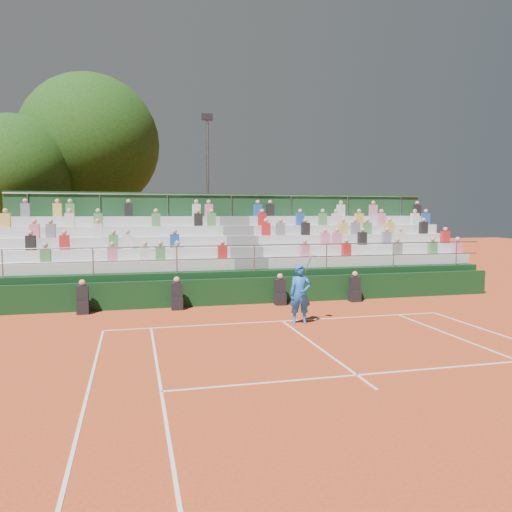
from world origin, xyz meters
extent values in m
plane|color=#C44820|center=(0.00, 0.00, 0.00)|extent=(90.00, 90.00, 0.00)
cube|color=white|center=(0.00, 0.00, 0.01)|extent=(11.00, 0.06, 0.01)
cube|color=white|center=(0.00, -3.20, 0.01)|extent=(0.06, 6.40, 0.01)
cube|color=white|center=(0.00, -5.49, 0.01)|extent=(8.22, 0.06, 0.01)
cube|color=black|center=(0.00, 3.20, 0.50)|extent=(20.00, 0.15, 1.00)
cube|color=black|center=(-6.30, 2.75, 0.22)|extent=(0.40, 0.40, 0.44)
cube|color=black|center=(-6.30, 2.75, 0.70)|extent=(0.38, 0.25, 0.55)
sphere|color=tan|center=(-6.30, 2.75, 1.08)|extent=(0.22, 0.22, 0.22)
cube|color=black|center=(-3.10, 2.75, 0.22)|extent=(0.40, 0.40, 0.44)
cube|color=black|center=(-3.10, 2.75, 0.70)|extent=(0.38, 0.25, 0.55)
sphere|color=tan|center=(-3.10, 2.75, 1.08)|extent=(0.22, 0.22, 0.22)
cube|color=black|center=(0.75, 2.75, 0.22)|extent=(0.40, 0.40, 0.44)
cube|color=black|center=(0.75, 2.75, 0.70)|extent=(0.38, 0.25, 0.55)
sphere|color=tan|center=(0.75, 2.75, 1.08)|extent=(0.22, 0.22, 0.22)
cube|color=black|center=(3.79, 2.75, 0.22)|extent=(0.40, 0.40, 0.44)
cube|color=black|center=(3.79, 2.75, 0.70)|extent=(0.38, 0.25, 0.55)
sphere|color=tan|center=(3.79, 2.75, 1.08)|extent=(0.22, 0.22, 0.22)
cube|color=black|center=(0.00, 6.30, 0.60)|extent=(20.00, 5.20, 1.20)
cube|color=silver|center=(-5.35, 4.62, 1.41)|extent=(9.30, 0.85, 0.42)
cube|color=silver|center=(5.35, 4.62, 1.41)|extent=(9.30, 0.85, 0.42)
cube|color=slate|center=(0.00, 4.62, 1.41)|extent=(1.40, 0.85, 0.42)
cube|color=silver|center=(-5.35, 5.47, 1.83)|extent=(9.30, 0.85, 0.42)
cube|color=silver|center=(5.35, 5.47, 1.83)|extent=(9.30, 0.85, 0.42)
cube|color=slate|center=(0.00, 5.47, 1.83)|extent=(1.40, 0.85, 0.42)
cube|color=silver|center=(-5.35, 6.33, 2.25)|extent=(9.30, 0.85, 0.42)
cube|color=silver|center=(5.35, 6.33, 2.25)|extent=(9.30, 0.85, 0.42)
cube|color=slate|center=(0.00, 6.33, 2.25)|extent=(1.40, 0.85, 0.42)
cube|color=silver|center=(-5.35, 7.17, 2.67)|extent=(9.30, 0.85, 0.42)
cube|color=silver|center=(5.35, 7.17, 2.67)|extent=(9.30, 0.85, 0.42)
cube|color=slate|center=(0.00, 7.17, 2.67)|extent=(1.40, 0.85, 0.42)
cube|color=silver|center=(-5.35, 8.03, 3.09)|extent=(9.30, 0.85, 0.42)
cube|color=silver|center=(5.35, 8.03, 3.09)|extent=(9.30, 0.85, 0.42)
cube|color=slate|center=(0.00, 8.03, 3.09)|extent=(1.40, 0.85, 0.42)
cube|color=#183E1F|center=(0.00, 8.55, 2.20)|extent=(20.00, 0.12, 4.40)
cylinder|color=gray|center=(0.00, 3.75, 2.20)|extent=(20.00, 0.05, 0.05)
cylinder|color=gray|center=(0.00, 8.45, 4.30)|extent=(20.00, 0.05, 0.05)
cube|color=#4C8C4C|center=(-7.71, 4.47, 1.90)|extent=(0.36, 0.24, 0.56)
cube|color=pink|center=(-5.36, 4.47, 1.90)|extent=(0.36, 0.24, 0.56)
cube|color=silver|center=(-4.15, 4.47, 1.90)|extent=(0.36, 0.24, 0.56)
cube|color=#4C8C4C|center=(-3.57, 4.47, 1.90)|extent=(0.36, 0.24, 0.56)
cube|color=silver|center=(-2.91, 4.47, 1.90)|extent=(0.36, 0.24, 0.56)
cube|color=red|center=(-1.14, 4.47, 1.90)|extent=(0.36, 0.24, 0.56)
cube|color=black|center=(-8.35, 5.32, 2.32)|extent=(0.36, 0.24, 0.56)
cube|color=red|center=(-7.15, 5.32, 2.32)|extent=(0.36, 0.24, 0.56)
cube|color=#4C8C4C|center=(-5.33, 5.32, 2.32)|extent=(0.36, 0.24, 0.56)
cube|color=silver|center=(-4.80, 5.32, 2.32)|extent=(0.36, 0.24, 0.56)
cube|color=#1E4CB2|center=(-2.95, 5.32, 2.32)|extent=(0.36, 0.24, 0.56)
cube|color=pink|center=(-8.35, 6.17, 2.74)|extent=(0.36, 0.24, 0.56)
cube|color=slate|center=(-7.76, 6.17, 2.74)|extent=(0.36, 0.24, 0.56)
cube|color=silver|center=(-5.97, 6.17, 2.74)|extent=(0.36, 0.24, 0.56)
cube|color=gold|center=(-9.58, 7.02, 3.16)|extent=(0.36, 0.24, 0.56)
cube|color=silver|center=(-7.14, 7.02, 3.16)|extent=(0.36, 0.24, 0.56)
cube|color=#4C8C4C|center=(-5.99, 7.02, 3.16)|extent=(0.36, 0.24, 0.56)
cube|color=#4C8C4C|center=(-3.60, 7.02, 3.16)|extent=(0.36, 0.24, 0.56)
cube|color=black|center=(-1.76, 7.02, 3.16)|extent=(0.36, 0.24, 0.56)
cube|color=#4C8C4C|center=(-1.17, 7.02, 3.16)|extent=(0.36, 0.24, 0.56)
cube|color=slate|center=(-8.98, 7.88, 3.58)|extent=(0.36, 0.24, 0.56)
cube|color=gold|center=(-7.71, 7.88, 3.58)|extent=(0.36, 0.24, 0.56)
cube|color=#4C8C4C|center=(-7.19, 7.88, 3.58)|extent=(0.36, 0.24, 0.56)
cube|color=black|center=(-4.75, 7.88, 3.58)|extent=(0.36, 0.24, 0.56)
cube|color=silver|center=(-1.74, 7.88, 3.58)|extent=(0.36, 0.24, 0.56)
cube|color=pink|center=(-1.16, 7.88, 3.58)|extent=(0.36, 0.24, 0.56)
cube|color=pink|center=(2.33, 4.47, 1.90)|extent=(0.36, 0.24, 0.56)
cube|color=red|center=(4.18, 4.47, 1.90)|extent=(0.36, 0.24, 0.56)
cube|color=slate|center=(6.58, 4.47, 1.90)|extent=(0.36, 0.24, 0.56)
cube|color=#4C8C4C|center=(8.31, 4.47, 1.90)|extent=(0.36, 0.24, 0.56)
cube|color=pink|center=(9.57, 4.47, 1.90)|extent=(0.36, 0.24, 0.56)
cube|color=pink|center=(3.56, 5.32, 2.32)|extent=(0.36, 0.24, 0.56)
cube|color=pink|center=(4.11, 5.32, 2.32)|extent=(0.36, 0.24, 0.56)
cube|color=black|center=(5.32, 5.32, 2.32)|extent=(0.36, 0.24, 0.56)
cube|color=slate|center=(6.52, 5.32, 2.32)|extent=(0.36, 0.24, 0.56)
cube|color=silver|center=(7.19, 5.32, 2.32)|extent=(0.36, 0.24, 0.56)
cube|color=red|center=(9.51, 5.32, 2.32)|extent=(0.36, 0.24, 0.56)
cube|color=red|center=(1.11, 6.17, 2.74)|extent=(0.36, 0.24, 0.56)
cube|color=slate|center=(1.77, 6.17, 2.74)|extent=(0.36, 0.24, 0.56)
cube|color=black|center=(2.95, 6.17, 2.74)|extent=(0.36, 0.24, 0.56)
cube|color=gold|center=(4.76, 6.17, 2.74)|extent=(0.36, 0.24, 0.56)
cube|color=slate|center=(5.38, 6.17, 2.74)|extent=(0.36, 0.24, 0.56)
cube|color=#4C8C4C|center=(5.98, 6.17, 2.74)|extent=(0.36, 0.24, 0.56)
cube|color=gold|center=(7.12, 6.17, 2.74)|extent=(0.36, 0.24, 0.56)
cube|color=black|center=(8.90, 6.17, 2.74)|extent=(0.36, 0.24, 0.56)
cube|color=red|center=(1.15, 7.02, 3.16)|extent=(0.36, 0.24, 0.56)
cube|color=#1E4CB2|center=(2.98, 7.02, 3.16)|extent=(0.36, 0.24, 0.56)
cube|color=#4C8C4C|center=(4.10, 7.02, 3.16)|extent=(0.36, 0.24, 0.56)
cube|color=silver|center=(4.77, 7.02, 3.16)|extent=(0.36, 0.24, 0.56)
cube|color=gold|center=(5.96, 7.02, 3.16)|extent=(0.36, 0.24, 0.56)
cube|color=pink|center=(7.13, 7.02, 3.16)|extent=(0.36, 0.24, 0.56)
cube|color=silver|center=(8.95, 7.02, 3.16)|extent=(0.36, 0.24, 0.56)
cube|color=#1E4CB2|center=(9.56, 7.02, 3.16)|extent=(0.36, 0.24, 0.56)
cube|color=#1E4CB2|center=(1.16, 7.88, 3.58)|extent=(0.36, 0.24, 0.56)
cube|color=black|center=(1.77, 7.88, 3.58)|extent=(0.36, 0.24, 0.56)
cube|color=silver|center=(5.38, 7.88, 3.58)|extent=(0.36, 0.24, 0.56)
cube|color=pink|center=(7.13, 7.88, 3.58)|extent=(0.36, 0.24, 0.56)
cube|color=black|center=(9.58, 7.88, 3.58)|extent=(0.36, 0.24, 0.56)
imported|color=blue|center=(0.45, -0.45, 0.93)|extent=(0.74, 0.56, 1.85)
cylinder|color=gray|center=(0.70, -0.45, 1.85)|extent=(0.26, 0.03, 0.51)
cylinder|color=#E5D866|center=(0.85, -0.45, 2.15)|extent=(0.26, 0.28, 0.14)
cylinder|color=#362513|center=(-10.30, 12.53, 1.59)|extent=(0.50, 0.50, 3.17)
sphere|color=#16370F|center=(-10.30, 12.53, 5.49)|extent=(5.80, 5.80, 5.80)
cylinder|color=#362513|center=(-6.82, 14.74, 2.13)|extent=(0.50, 0.50, 4.26)
sphere|color=#16370F|center=(-6.82, 14.74, 7.32)|extent=(7.66, 7.66, 7.66)
cylinder|color=gray|center=(-0.48, 12.80, 4.28)|extent=(0.16, 0.16, 8.55)
cube|color=black|center=(-0.48, 12.80, 8.73)|extent=(0.60, 0.25, 0.35)
camera|label=1|loc=(-4.58, -15.04, 3.46)|focal=35.00mm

